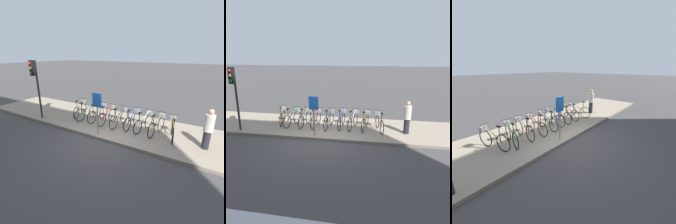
{
  "view_description": "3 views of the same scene",
  "coord_description": "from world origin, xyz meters",
  "views": [
    {
      "loc": [
        3.79,
        -5.43,
        3.54
      ],
      "look_at": [
        0.04,
        0.82,
        1.05
      ],
      "focal_mm": 28.0,
      "sensor_mm": 36.0,
      "label": 1
    },
    {
      "loc": [
        2.4,
        -8.8,
        3.78
      ],
      "look_at": [
        0.67,
        0.63,
        1.2
      ],
      "focal_mm": 35.0,
      "sensor_mm": 36.0,
      "label": 2
    },
    {
      "loc": [
        -4.61,
        -3.59,
        3.09
      ],
      "look_at": [
        1.18,
        1.39,
        0.76
      ],
      "focal_mm": 24.0,
      "sensor_mm": 36.0,
      "label": 3
    }
  ],
  "objects": [
    {
      "name": "pedestrian",
      "position": [
        3.81,
        1.32,
        0.93
      ],
      "size": [
        0.34,
        0.34,
        1.55
      ],
      "color": "#23232D",
      "rests_on": "sidewalk"
    },
    {
      "name": "parked_bicycle_5",
      "position": [
        0.67,
        1.72,
        0.56
      ],
      "size": [
        0.46,
        1.6,
        0.99
      ],
      "color": "black",
      "rests_on": "sidewalk"
    },
    {
      "name": "parked_bicycle_7",
      "position": [
        1.88,
        1.66,
        0.56
      ],
      "size": [
        0.46,
        1.59,
        0.99
      ],
      "color": "black",
      "rests_on": "sidewalk"
    },
    {
      "name": "parked_bicycle_0",
      "position": [
        -2.54,
        1.72,
        0.56
      ],
      "size": [
        0.57,
        1.56,
        0.99
      ],
      "color": "black",
      "rests_on": "sidewalk"
    },
    {
      "name": "ground_plane",
      "position": [
        0.0,
        0.0,
        0.0
      ],
      "size": [
        120.0,
        120.0,
        0.0
      ],
      "primitive_type": "plane",
      "color": "#423F3F"
    },
    {
      "name": "sidewalk",
      "position": [
        0.0,
        1.74,
        0.06
      ],
      "size": [
        17.05,
        3.47,
        0.12
      ],
      "color": "gray",
      "rests_on": "ground_plane"
    },
    {
      "name": "parked_bicycle_3",
      "position": [
        -0.64,
        1.6,
        0.56
      ],
      "size": [
        0.46,
        1.61,
        0.99
      ],
      "color": "black",
      "rests_on": "sidewalk"
    },
    {
      "name": "parked_bicycle_4",
      "position": [
        0.05,
        1.59,
        0.56
      ],
      "size": [
        0.46,
        1.6,
        0.99
      ],
      "color": "black",
      "rests_on": "sidewalk"
    },
    {
      "name": "parked_bicycle_6",
      "position": [
        1.27,
        1.68,
        0.56
      ],
      "size": [
        0.5,
        1.58,
        0.99
      ],
      "color": "black",
      "rests_on": "sidewalk"
    },
    {
      "name": "parked_bicycle_1",
      "position": [
        -1.88,
        1.56,
        0.56
      ],
      "size": [
        0.54,
        1.57,
        0.99
      ],
      "color": "black",
      "rests_on": "sidewalk"
    },
    {
      "name": "parked_bicycle_8",
      "position": [
        2.54,
        1.56,
        0.56
      ],
      "size": [
        0.54,
        1.57,
        0.99
      ],
      "color": "black",
      "rests_on": "sidewalk"
    },
    {
      "name": "sign_post",
      "position": [
        -0.37,
        0.29,
        1.37
      ],
      "size": [
        0.44,
        0.07,
        1.83
      ],
      "color": "#99999E",
      "rests_on": "sidewalk"
    },
    {
      "name": "parked_bicycle_2",
      "position": [
        -1.24,
        1.64,
        0.56
      ],
      "size": [
        0.46,
        1.6,
        0.99
      ],
      "color": "black",
      "rests_on": "sidewalk"
    }
  ]
}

